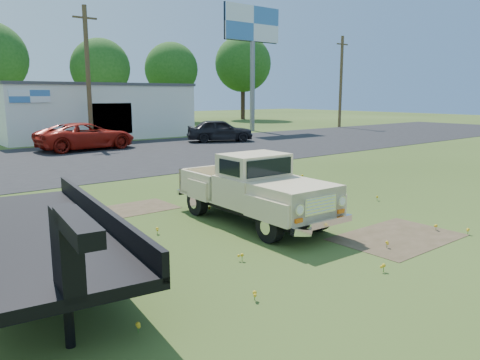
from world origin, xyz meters
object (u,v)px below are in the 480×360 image
(flatbed_trailer, at_px, (34,225))
(billboard, at_px, (252,35))
(dark_sedan, at_px, (220,131))
(vintage_pickup_truck, at_px, (254,188))
(red_pickup, at_px, (86,136))

(flatbed_trailer, bearing_deg, billboard, 50.75)
(billboard, height_order, dark_sedan, billboard)
(vintage_pickup_truck, xyz_separation_m, flatbed_trailer, (-5.58, -0.39, 0.09))
(flatbed_trailer, height_order, red_pickup, flatbed_trailer)
(red_pickup, distance_m, dark_sedan, 9.29)
(vintage_pickup_truck, distance_m, dark_sedan, 21.33)
(billboard, relative_size, dark_sedan, 2.38)
(flatbed_trailer, distance_m, red_pickup, 20.97)
(billboard, height_order, red_pickup, billboard)
(vintage_pickup_truck, height_order, dark_sedan, vintage_pickup_truck)
(billboard, distance_m, red_pickup, 19.79)
(red_pickup, height_order, dark_sedan, red_pickup)
(billboard, xyz_separation_m, flatbed_trailer, (-25.86, -24.28, -7.53))
(vintage_pickup_truck, distance_m, red_pickup, 19.05)
(billboard, xyz_separation_m, vintage_pickup_truck, (-20.28, -23.89, -7.62))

